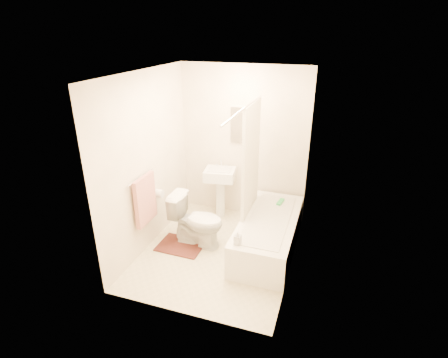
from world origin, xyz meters
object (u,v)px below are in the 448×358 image
(sink, at_px, (220,191))
(bathtub, at_px, (268,234))
(toilet, at_px, (197,221))
(soap_bottle, at_px, (238,238))
(bath_mat, at_px, (181,246))

(sink, distance_m, bathtub, 1.16)
(toilet, height_order, soap_bottle, toilet)
(bathtub, xyz_separation_m, bath_mat, (-1.18, -0.35, -0.23))
(toilet, distance_m, soap_bottle, 0.92)
(soap_bottle, bearing_deg, sink, 117.07)
(soap_bottle, bearing_deg, bath_mat, 159.42)
(bath_mat, bearing_deg, toilet, 36.88)
(sink, bearing_deg, bath_mat, -112.37)
(bath_mat, distance_m, soap_bottle, 1.14)
(toilet, xyz_separation_m, sink, (0.05, 0.85, 0.08))
(toilet, bearing_deg, soap_bottle, -123.80)
(sink, bearing_deg, toilet, -101.70)
(bathtub, height_order, bath_mat, bathtub)
(toilet, bearing_deg, bathtub, -78.13)
(sink, xyz_separation_m, bathtub, (0.93, -0.65, -0.22))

